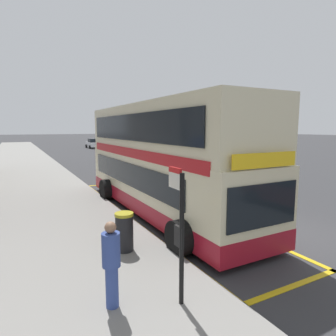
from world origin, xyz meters
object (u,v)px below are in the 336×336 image
object	(u,v)px
parked_car_white_distant	(93,143)
litter_bin	(124,232)
bus_stop_sign	(180,225)
double_decker_bus	(160,163)
pedestrian_waiting_near_sign	(111,261)
parked_car_navy_kerbside	(131,155)

from	to	relation	value
parked_car_white_distant	litter_bin	world-z (taller)	parked_car_white_distant
litter_bin	bus_stop_sign	bearing A→B (deg)	-87.27
litter_bin	parked_car_white_distant	bearing A→B (deg)	77.23
parked_car_white_distant	double_decker_bus	bearing A→B (deg)	-98.77
double_decker_bus	pedestrian_waiting_near_sign	world-z (taller)	double_decker_bus
double_decker_bus	parked_car_white_distant	xyz separation A→B (m)	(6.97, 39.62, -1.27)
parked_car_white_distant	litter_bin	distance (m)	43.98
parked_car_navy_kerbside	litter_bin	bearing A→B (deg)	-109.93
double_decker_bus	parked_car_navy_kerbside	world-z (taller)	double_decker_bus
litter_bin	pedestrian_waiting_near_sign	bearing A→B (deg)	-114.87
parked_car_navy_kerbside	pedestrian_waiting_near_sign	size ratio (longest dim) A/B	2.53
double_decker_bus	litter_bin	bearing A→B (deg)	-130.09
parked_car_navy_kerbside	bus_stop_sign	bearing A→B (deg)	-107.23
pedestrian_waiting_near_sign	parked_car_white_distant	bearing A→B (deg)	76.57
double_decker_bus	pedestrian_waiting_near_sign	size ratio (longest dim) A/B	6.73
bus_stop_sign	litter_bin	bearing A→B (deg)	92.73
bus_stop_sign	pedestrian_waiting_near_sign	size ratio (longest dim) A/B	1.57
parked_car_white_distant	parked_car_navy_kerbside	size ratio (longest dim) A/B	1.00
bus_stop_sign	parked_car_navy_kerbside	bearing A→B (deg)	71.36
parked_car_navy_kerbside	pedestrian_waiting_near_sign	xyz separation A→B (m)	(-8.82, -22.14, 0.24)
bus_stop_sign	pedestrian_waiting_near_sign	xyz separation A→B (m)	(-1.20, 0.45, -0.64)
pedestrian_waiting_near_sign	litter_bin	xyz separation A→B (m)	(1.07, 2.30, -0.37)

